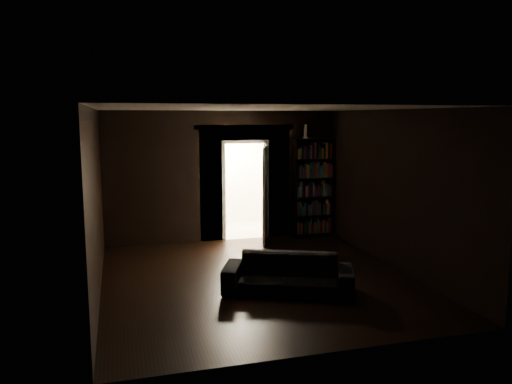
# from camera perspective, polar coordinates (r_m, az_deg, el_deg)

# --- Properties ---
(ground) EXTENTS (5.50, 5.50, 0.00)m
(ground) POSITION_cam_1_polar(r_m,az_deg,el_deg) (8.42, 0.18, -9.88)
(ground) COLOR black
(ground) RESTS_ON ground
(room_walls) EXTENTS (5.02, 5.61, 2.84)m
(room_walls) POSITION_cam_1_polar(r_m,az_deg,el_deg) (9.08, -1.72, 2.35)
(room_walls) COLOR black
(room_walls) RESTS_ON ground
(kitchen_alcove) EXTENTS (2.20, 1.80, 2.60)m
(kitchen_alcove) POSITION_cam_1_polar(r_m,az_deg,el_deg) (11.95, -2.57, 1.58)
(kitchen_alcove) COLOR #AFA599
(kitchen_alcove) RESTS_ON ground
(sofa) EXTENTS (2.14, 1.54, 0.75)m
(sofa) POSITION_cam_1_polar(r_m,az_deg,el_deg) (7.71, 3.69, -8.71)
(sofa) COLOR black
(sofa) RESTS_ON ground
(bookshelf) EXTENTS (0.95, 0.55, 2.20)m
(bookshelf) POSITION_cam_1_polar(r_m,az_deg,el_deg) (11.20, 6.43, 0.50)
(bookshelf) COLOR black
(bookshelf) RESTS_ON ground
(refrigerator) EXTENTS (0.87, 0.82, 1.65)m
(refrigerator) POSITION_cam_1_polar(r_m,az_deg,el_deg) (12.07, -5.53, -0.23)
(refrigerator) COLOR white
(refrigerator) RESTS_ON ground
(door) EXTENTS (0.34, 0.81, 2.05)m
(door) POSITION_cam_1_polar(r_m,az_deg,el_deg) (10.59, 1.03, -0.34)
(door) COLOR white
(door) RESTS_ON ground
(figurine) EXTENTS (0.11, 0.11, 0.31)m
(figurine) POSITION_cam_1_polar(r_m,az_deg,el_deg) (10.96, 5.66, 6.91)
(figurine) COLOR white
(figurine) RESTS_ON bookshelf
(bottles) EXTENTS (0.67, 0.14, 0.27)m
(bottles) POSITION_cam_1_polar(r_m,az_deg,el_deg) (11.86, -5.53, 4.29)
(bottles) COLOR black
(bottles) RESTS_ON refrigerator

